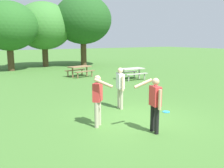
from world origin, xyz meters
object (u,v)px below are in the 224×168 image
object	(u,v)px
person_thrower	(120,85)
frisbee	(166,112)
picnic_table_far	(80,69)
tree_far_right	(83,20)
tree_broad_center	(44,26)
person_bystander	(98,97)
picnic_table_near	(132,71)
person_catcher	(155,101)
tree_tall_left	(8,26)

from	to	relation	value
person_thrower	frisbee	world-z (taller)	person_thrower
person_thrower	picnic_table_far	distance (m)	9.01
frisbee	tree_far_right	size ratio (longest dim) A/B	0.04
person_thrower	tree_far_right	bearing A→B (deg)	69.42
picnic_table_far	tree_broad_center	size ratio (longest dim) A/B	0.32
frisbee	picnic_table_far	xyz separation A→B (m)	(1.06, 10.08, 0.55)
person_bystander	tree_broad_center	bearing A→B (deg)	77.75
person_bystander	tree_broad_center	size ratio (longest dim) A/B	0.26
picnic_table_near	tree_far_right	distance (m)	10.78
person_catcher	picnic_table_near	xyz separation A→B (m)	(5.34, 8.39, -0.40)
person_catcher	tree_tall_left	distance (m)	18.01
person_thrower	picnic_table_far	world-z (taller)	person_thrower
person_bystander	picnic_table_near	bearing A→B (deg)	47.38
tree_far_right	tree_tall_left	bearing A→B (deg)	-175.79
person_bystander	frisbee	size ratio (longest dim) A/B	6.04
tree_broad_center	tree_far_right	distance (m)	3.91
person_bystander	frisbee	world-z (taller)	person_bystander
person_catcher	tree_broad_center	world-z (taller)	tree_broad_center
tree_broad_center	frisbee	bearing A→B (deg)	-93.14
picnic_table_far	tree_tall_left	size ratio (longest dim) A/B	0.34
person_bystander	picnic_table_near	size ratio (longest dim) A/B	0.96
frisbee	tree_broad_center	size ratio (longest dim) A/B	0.04
tree_tall_left	picnic_table_far	bearing A→B (deg)	-60.27
person_bystander	picnic_table_far	world-z (taller)	person_bystander
person_thrower	frisbee	bearing A→B (deg)	-48.75
picnic_table_near	frisbee	bearing A→B (deg)	-116.71
person_bystander	picnic_table_far	xyz separation A→B (m)	(4.00, 10.08, -0.40)
picnic_table_far	tree_tall_left	distance (m)	8.00
tree_tall_left	tree_broad_center	xyz separation A→B (m)	(3.56, 1.69, 0.17)
tree_tall_left	tree_broad_center	size ratio (longest dim) A/B	0.94
person_catcher	tree_tall_left	size ratio (longest dim) A/B	0.28
frisbee	tree_far_right	world-z (taller)	tree_far_right
frisbee	tree_tall_left	size ratio (longest dim) A/B	0.05
person_bystander	picnic_table_far	bearing A→B (deg)	68.37
tree_tall_left	tree_far_right	distance (m)	7.30
picnic_table_near	tree_broad_center	distance (m)	11.87
person_catcher	frisbee	world-z (taller)	person_catcher
picnic_table_far	tree_far_right	size ratio (longest dim) A/B	0.28
picnic_table_far	tree_broad_center	xyz separation A→B (m)	(-0.06, 8.04, 3.42)
tree_broad_center	person_bystander	bearing A→B (deg)	-102.25
person_catcher	picnic_table_far	bearing A→B (deg)	75.99
picnic_table_near	tree_tall_left	distance (m)	11.66
person_bystander	tree_tall_left	world-z (taller)	tree_tall_left
person_catcher	tree_broad_center	xyz separation A→B (m)	(2.79, 19.46, 3.02)
person_thrower	picnic_table_far	bearing A→B (deg)	75.52
person_catcher	frisbee	size ratio (longest dim) A/B	6.04
tree_tall_left	tree_far_right	bearing A→B (deg)	4.21
person_thrower	frisbee	distance (m)	2.04
person_bystander	tree_far_right	bearing A→B (deg)	65.85
picnic_table_near	tree_tall_left	size ratio (longest dim) A/B	0.29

